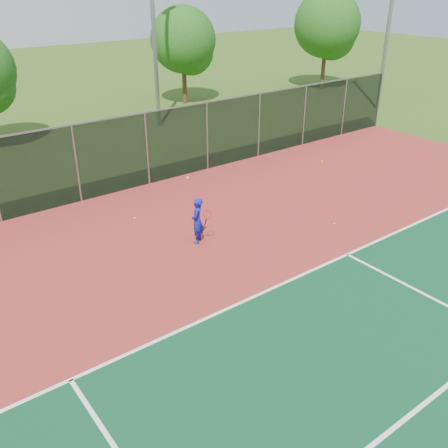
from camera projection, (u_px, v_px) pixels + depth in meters
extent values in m
plane|color=#2E4F16|center=(387.00, 328.00, 12.41)|extent=(120.00, 120.00, 0.00)
cube|color=maroon|center=(327.00, 291.00, 13.84)|extent=(30.00, 20.00, 0.02)
cube|color=white|center=(347.00, 254.00, 15.62)|extent=(22.00, 0.10, 0.00)
cube|color=black|center=(147.00, 149.00, 20.31)|extent=(30.00, 0.04, 3.00)
cube|color=gray|center=(144.00, 113.00, 19.64)|extent=(30.00, 0.06, 0.06)
imported|color=#1116A5|center=(197.00, 221.00, 16.05)|extent=(0.66, 0.66, 1.54)
cylinder|color=black|center=(206.00, 222.00, 15.95)|extent=(0.03, 0.15, 0.27)
torus|color=#A51414|center=(207.00, 215.00, 15.74)|extent=(0.30, 0.13, 0.29)
sphere|color=yellow|center=(188.00, 178.00, 15.31)|extent=(0.07, 0.07, 0.07)
sphere|color=yellow|center=(135.00, 218.00, 17.91)|extent=(0.07, 0.07, 0.07)
sphere|color=yellow|center=(322.00, 161.00, 23.37)|extent=(0.07, 0.07, 0.07)
sphere|color=yellow|center=(334.00, 224.00, 17.49)|extent=(0.07, 0.07, 0.07)
cylinder|color=gray|center=(152.00, 4.00, 26.19)|extent=(0.24, 0.24, 12.99)
cylinder|color=gray|center=(392.00, 1.00, 29.87)|extent=(0.24, 0.24, 12.99)
cylinder|color=#3D2616|center=(185.00, 85.00, 33.69)|extent=(0.30, 0.30, 2.40)
sphere|color=#1A4D14|center=(183.00, 40.00, 32.38)|extent=(4.27, 4.27, 4.27)
sphere|color=#1A4D14|center=(191.00, 52.00, 32.74)|extent=(2.93, 2.93, 2.93)
cylinder|color=#3D2616|center=(323.00, 71.00, 37.96)|extent=(0.30, 0.30, 2.72)
sphere|color=#1A4D14|center=(327.00, 24.00, 36.47)|extent=(4.84, 4.84, 4.84)
sphere|color=#1A4D14|center=(333.00, 37.00, 36.87)|extent=(3.33, 3.33, 3.33)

